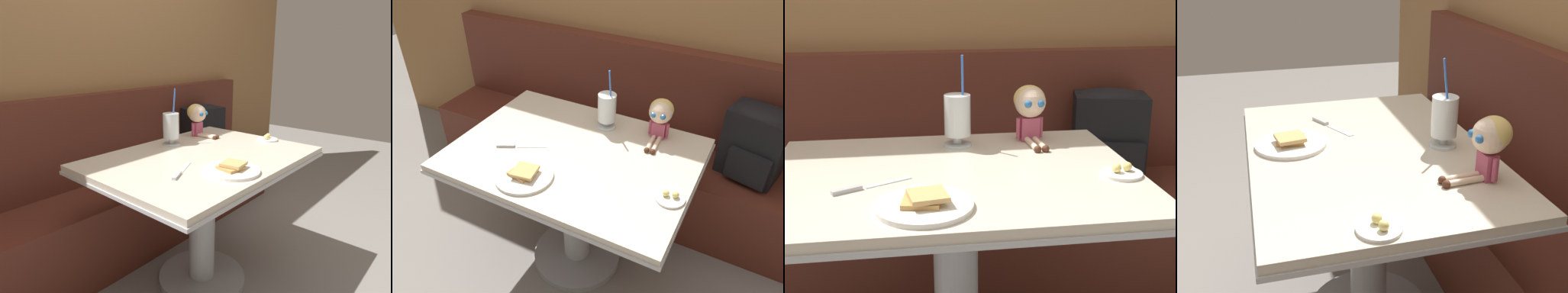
% 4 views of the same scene
% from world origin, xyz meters
% --- Properties ---
extents(wood_panel_wall, '(4.40, 0.08, 2.40)m').
position_xyz_m(wood_panel_wall, '(0.00, 1.05, 1.20)').
color(wood_panel_wall, olive).
rests_on(wood_panel_wall, ground).
extents(booth_bench, '(2.60, 0.48, 1.00)m').
position_xyz_m(booth_bench, '(0.00, 0.81, 0.33)').
color(booth_bench, '#512319').
rests_on(booth_bench, ground).
extents(diner_table, '(1.11, 0.81, 0.74)m').
position_xyz_m(diner_table, '(0.00, 0.18, 0.54)').
color(diner_table, beige).
rests_on(diner_table, ground).
extents(toast_plate, '(0.25, 0.25, 0.04)m').
position_xyz_m(toast_plate, '(-0.10, -0.07, 0.75)').
color(toast_plate, white).
rests_on(toast_plate, diner_table).
extents(milkshake_glass, '(0.10, 0.10, 0.32)m').
position_xyz_m(milkshake_glass, '(0.04, 0.44, 0.84)').
color(milkshake_glass, silver).
rests_on(milkshake_glass, diner_table).
extents(butter_saucer, '(0.12, 0.12, 0.04)m').
position_xyz_m(butter_saucer, '(0.48, 0.08, 0.75)').
color(butter_saucer, white).
rests_on(butter_saucer, diner_table).
extents(butter_knife, '(0.22, 0.12, 0.01)m').
position_xyz_m(butter_knife, '(-0.27, 0.08, 0.74)').
color(butter_knife, silver).
rests_on(butter_knife, diner_table).
extents(seated_doll, '(0.12, 0.22, 0.20)m').
position_xyz_m(seated_doll, '(0.30, 0.47, 0.87)').
color(seated_doll, '#B74C6B').
rests_on(seated_doll, diner_table).
extents(backpack, '(0.34, 0.30, 0.41)m').
position_xyz_m(backpack, '(0.72, 0.78, 0.66)').
color(backpack, black).
rests_on(backpack, booth_bench).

